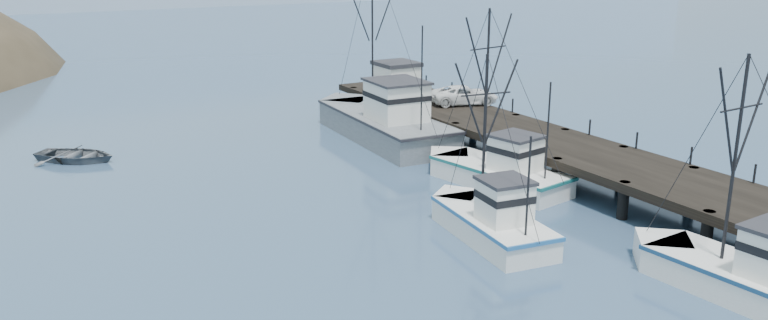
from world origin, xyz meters
TOP-DOWN VIEW (x-y plane):
  - ground at (0.00, 0.00)m, footprint 400.00×400.00m
  - pier at (14.00, 16.00)m, footprint 6.00×44.00m
  - distant_ridge at (10.00, 170.00)m, footprint 360.00×40.00m
  - trawler_near at (8.90, -2.54)m, footprint 3.76×9.63m
  - trawler_mid at (3.91, 7.34)m, footprint 3.86×8.88m
  - trawler_far at (9.22, 13.73)m, footprint 4.79×10.18m
  - work_vessel at (8.96, 26.74)m, footprint 5.61×16.33m
  - pier_shed at (12.50, 30.73)m, footprint 3.00×3.20m
  - pickup_truck at (15.50, 25.77)m, footprint 5.55×3.77m
  - motorboat at (-11.41, 31.32)m, footprint 6.48×6.35m

SIDE VIEW (x-z plane):
  - ground at x=0.00m, z-range 0.00..0.00m
  - distant_ridge at x=10.00m, z-range -13.00..13.00m
  - motorboat at x=-11.41m, z-range -0.55..0.55m
  - trawler_mid at x=3.91m, z-range -3.73..5.36m
  - trawler_near at x=8.90m, z-range -4.16..5.80m
  - trawler_far at x=9.22m, z-range -4.43..6.07m
  - work_vessel at x=8.96m, z-range -5.54..8.00m
  - pier at x=14.00m, z-range 0.69..2.69m
  - pickup_truck at x=15.50m, z-range 2.00..3.41m
  - pier_shed at x=12.50m, z-range 2.02..4.82m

